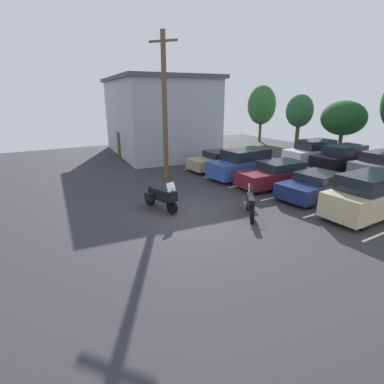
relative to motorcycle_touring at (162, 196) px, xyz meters
name	(u,v)px	position (x,y,z in m)	size (l,w,h in m)	color
ground	(183,213)	(0.78, 0.71, -0.75)	(44.00, 44.00, 0.10)	#2D2D30
motorcycle_touring	(162,196)	(0.00, 0.00, 0.00)	(2.25, 1.11, 1.47)	black
motorcycle_second	(250,204)	(2.71, 3.04, -0.15)	(1.88, 1.39, 1.30)	black
parking_stripes	(275,187)	(0.07, 7.30, -0.70)	(13.56, 4.75, 0.01)	silver
car_tan	(218,161)	(-5.27, 7.02, -0.02)	(1.99, 4.30, 1.39)	tan
car_blue	(243,164)	(-2.65, 7.09, 0.23)	(2.17, 4.55, 1.86)	#2D519E
car_maroon	(276,174)	(-0.02, 7.46, 0.04)	(2.17, 4.74, 1.49)	maroon
car_navy	(315,186)	(2.53, 7.68, -0.04)	(2.26, 4.41, 1.35)	navy
car_champagne	(368,196)	(5.41, 7.43, 0.27)	(1.84, 4.30, 1.95)	#C1B289
car_far_white	(313,153)	(-2.84, 14.29, 0.24)	(2.12, 4.65, 1.93)	white
car_far_black	(341,159)	(-0.16, 13.79, 0.26)	(1.90, 4.40, 1.91)	black
car_far_grey	(383,166)	(2.53, 14.10, 0.25)	(2.06, 4.58, 1.88)	slate
building_side	(158,116)	(-13.76, 6.27, 2.68)	(12.63, 9.12, 6.72)	#9EA3AD
utility_pole	(165,107)	(-5.03, 2.75, 3.80)	(1.50, 1.19, 8.76)	brown
tree_left	(262,105)	(-14.67, 19.86, 3.43)	(3.18, 3.18, 6.33)	#4C3823
tree_center	(300,111)	(-8.24, 18.71, 3.04)	(2.56, 2.56, 5.33)	#4C3823
tree_center_left	(344,118)	(-4.09, 19.48, 2.60)	(3.74, 3.74, 4.79)	#4C3823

